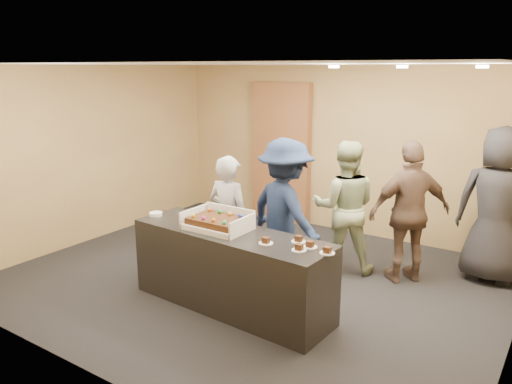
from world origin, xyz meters
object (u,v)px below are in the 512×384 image
sheet_cake (217,221)px  person_brown_extra (410,213)px  plate_stack (156,214)px  person_server_grey (229,220)px  person_navy_man (285,213)px  storage_cabinet (281,153)px  person_sage_man (344,207)px  cake_box (219,224)px  serving_counter (231,270)px  person_dark_suit (497,205)px

sheet_cake → person_brown_extra: 2.44m
plate_stack → person_server_grey: 0.90m
sheet_cake → person_navy_man: size_ratio=0.33×
sheet_cake → storage_cabinet: bearing=108.9°
person_sage_man → person_navy_man: (-0.44, -0.79, 0.04)m
plate_stack → person_brown_extra: size_ratio=0.09×
person_sage_man → person_server_grey: bearing=22.1°
sheet_cake → cake_box: bearing=89.0°
serving_counter → person_brown_extra: 2.37m
plate_stack → sheet_cake: bearing=0.7°
cake_box → plate_stack: size_ratio=4.48×
storage_cabinet → person_dark_suit: size_ratio=1.22×
plate_stack → person_dark_suit: 4.23m
person_dark_suit → person_brown_extra: bearing=31.6°
person_server_grey → person_navy_man: (0.61, 0.34, 0.11)m
sheet_cake → plate_stack: 0.95m
storage_cabinet → person_navy_man: 2.70m
person_sage_man → person_brown_extra: person_brown_extra is taller
plate_stack → person_navy_man: bearing=35.3°
person_server_grey → person_dark_suit: (2.76, 1.88, 0.18)m
storage_cabinet → plate_stack: storage_cabinet is taller
cake_box → person_navy_man: (0.35, 0.88, -0.03)m
serving_counter → person_navy_man: size_ratio=1.30×
sheet_cake → person_server_grey: size_ratio=0.37×
sheet_cake → person_server_grey: person_server_grey is taller
person_dark_suit → storage_cabinet: bearing=-14.0°
person_brown_extra → person_sage_man: bearing=-33.3°
storage_cabinet → person_brown_extra: size_ratio=1.34×
person_navy_man → sheet_cake: bearing=89.1°
storage_cabinet → cake_box: 3.34m
storage_cabinet → person_brown_extra: (2.68, -1.33, -0.31)m
storage_cabinet → plate_stack: 3.20m
person_dark_suit → serving_counter: bearing=44.1°
serving_counter → cake_box: bearing=175.1°
person_brown_extra → person_navy_man: bearing=-6.9°
sheet_cake → person_dark_suit: size_ratio=0.30×
serving_counter → person_sage_man: 1.85m
plate_stack → cake_box: bearing=2.3°
sheet_cake → plate_stack: size_ratio=3.83×
person_server_grey → person_brown_extra: person_brown_extra is taller
cake_box → person_server_grey: person_server_grey is taller
sheet_cake → person_dark_suit: person_dark_suit is taller
cake_box → person_navy_man: 0.95m
person_server_grey → person_sage_man: (1.05, 1.12, 0.06)m
storage_cabinet → person_dark_suit: (3.58, -0.72, -0.22)m
serving_counter → person_sage_man: (0.60, 1.69, 0.43)m
serving_counter → person_dark_suit: person_dark_suit is taller
plate_stack → person_dark_suit: size_ratio=0.08×
cake_box → person_dark_suit: 3.48m
sheet_cake → person_server_grey: bearing=115.1°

